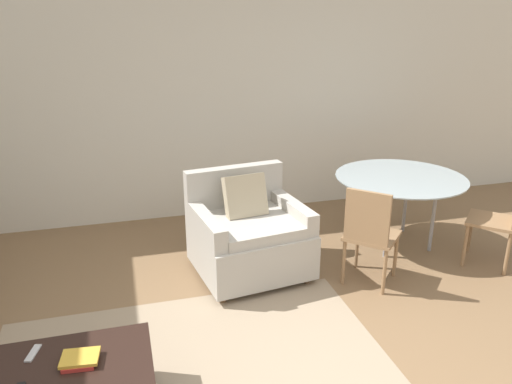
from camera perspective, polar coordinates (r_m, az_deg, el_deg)
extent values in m
cube|color=beige|center=(5.73, -4.47, 10.74)|extent=(12.00, 0.06, 2.75)
cube|color=gray|center=(3.71, -7.59, -17.84)|extent=(2.67, 1.46, 0.00)
cube|color=beige|center=(3.52, -6.98, -20.16)|extent=(2.62, 0.05, 0.00)
cube|color=beige|center=(3.71, -7.59, -17.81)|extent=(2.62, 0.05, 0.00)
cube|color=beige|center=(3.91, -8.13, -15.69)|extent=(2.62, 0.05, 0.00)
cube|color=beige|center=(4.11, -8.61, -13.78)|extent=(2.62, 0.05, 0.00)
cube|color=#B2ADA3|center=(4.55, -0.66, -6.42)|extent=(1.06, 1.00, 0.39)
cube|color=#B2ADA3|center=(4.42, -0.50, -3.73)|extent=(0.81, 0.85, 0.10)
cube|color=#B2ADA3|center=(4.71, -2.48, 0.18)|extent=(0.95, 0.25, 0.47)
cube|color=#B2ADA3|center=(4.30, -5.78, -3.80)|extent=(0.23, 0.82, 0.20)
cube|color=#B2ADA3|center=(4.59, 4.09, -2.18)|extent=(0.23, 0.82, 0.20)
cylinder|color=brown|center=(4.24, -3.74, -12.05)|extent=(0.05, 0.05, 0.06)
cylinder|color=brown|center=(4.52, 5.83, -9.93)|extent=(0.05, 0.05, 0.06)
cylinder|color=brown|center=(4.84, -6.68, -7.87)|extent=(0.05, 0.05, 0.06)
cylinder|color=brown|center=(5.09, 1.87, -6.29)|extent=(0.05, 0.05, 0.06)
cube|color=tan|center=(4.46, -1.24, -0.45)|extent=(0.40, 0.26, 0.39)
cylinder|color=black|center=(3.56, -12.59, -19.71)|extent=(0.04, 0.04, 0.04)
cube|color=#B72D28|center=(3.15, -19.54, -17.78)|extent=(0.19, 0.18, 0.02)
cube|color=gold|center=(3.14, -19.48, -17.41)|extent=(0.23, 0.19, 0.02)
cube|color=#B7B7BC|center=(3.32, -24.12, -16.46)|extent=(0.08, 0.16, 0.01)
cylinder|color=#99A8AD|center=(5.17, 16.20, 1.64)|extent=(1.29, 1.29, 0.01)
cylinder|color=#99999E|center=(4.97, 14.81, -3.45)|extent=(0.04, 0.04, 0.72)
cylinder|color=#99999E|center=(5.23, 19.58, -2.79)|extent=(0.04, 0.04, 0.72)
cylinder|color=#99999E|center=(5.38, 12.18, -1.47)|extent=(0.04, 0.04, 0.72)
cylinder|color=#99999E|center=(5.62, 16.73, -0.94)|extent=(0.04, 0.04, 0.72)
cube|color=#93704C|center=(4.48, 13.12, -4.87)|extent=(0.59, 0.59, 0.03)
cube|color=#93704C|center=(4.22, 12.61, -2.85)|extent=(0.29, 0.29, 0.45)
cylinder|color=#93704C|center=(4.69, 15.66, -6.97)|extent=(0.03, 0.03, 0.42)
cylinder|color=#93704C|center=(4.77, 11.47, -6.13)|extent=(0.03, 0.03, 0.42)
cylinder|color=#93704C|center=(4.38, 14.46, -8.86)|extent=(0.03, 0.03, 0.42)
cylinder|color=#93704C|center=(4.47, 9.99, -7.91)|extent=(0.03, 0.03, 0.42)
cube|color=#93704C|center=(5.16, 25.34, -2.99)|extent=(0.59, 0.59, 0.03)
cylinder|color=#93704C|center=(5.42, 23.30, -4.22)|extent=(0.03, 0.03, 0.42)
cylinder|color=#93704C|center=(5.09, 22.78, -5.68)|extent=(0.03, 0.03, 0.42)
cylinder|color=#93704C|center=(5.41, 27.06, -4.86)|extent=(0.03, 0.03, 0.42)
cylinder|color=#93704C|center=(5.08, 26.80, -6.37)|extent=(0.03, 0.03, 0.42)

